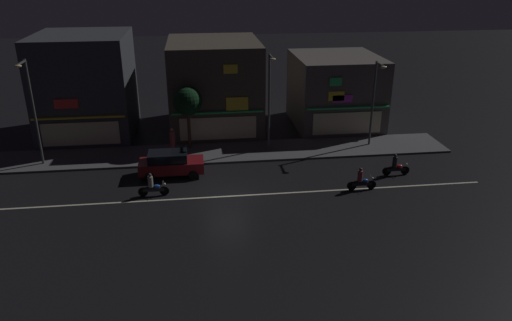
# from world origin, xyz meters

# --- Properties ---
(ground_plane) EXTENTS (140.00, 140.00, 0.00)m
(ground_plane) POSITION_xyz_m (0.00, 0.00, 0.00)
(ground_plane) COLOR black
(lane_divider_stripe) EXTENTS (33.05, 0.16, 0.01)m
(lane_divider_stripe) POSITION_xyz_m (0.00, 0.00, 0.01)
(lane_divider_stripe) COLOR beige
(lane_divider_stripe) RESTS_ON ground
(sidewalk_far) EXTENTS (34.79, 4.11, 0.14)m
(sidewalk_far) POSITION_xyz_m (0.00, 7.30, 0.07)
(sidewalk_far) COLOR #4C4C4F
(sidewalk_far) RESTS_ON ground
(storefront_left_block) EXTENTS (7.50, 8.95, 7.42)m
(storefront_left_block) POSITION_xyz_m (0.00, 13.75, 3.71)
(storefront_left_block) COLOR #4C443A
(storefront_left_block) RESTS_ON ground
(storefront_center_block) EXTENTS (7.17, 8.34, 8.18)m
(storefront_center_block) POSITION_xyz_m (-10.44, 13.45, 4.09)
(storefront_center_block) COLOR #383A3F
(storefront_center_block) RESTS_ON ground
(storefront_right_block) EXTENTS (7.09, 8.06, 6.03)m
(storefront_right_block) POSITION_xyz_m (10.44, 13.30, 3.01)
(storefront_right_block) COLOR #56514C
(storefront_right_block) RESTS_ON ground
(streetlamp_west) EXTENTS (0.44, 1.64, 7.39)m
(streetlamp_west) POSITION_xyz_m (-12.62, 6.40, 4.48)
(streetlamp_west) COLOR #47494C
(streetlamp_west) RESTS_ON sidewalk_far
(streetlamp_mid) EXTENTS (0.44, 1.64, 7.26)m
(streetlamp_mid) POSITION_xyz_m (3.73, 7.29, 4.41)
(streetlamp_mid) COLOR #47494C
(streetlamp_mid) RESTS_ON sidewalk_far
(streetlamp_east) EXTENTS (0.44, 1.64, 6.53)m
(streetlamp_east) POSITION_xyz_m (11.70, 7.20, 4.03)
(streetlamp_east) COLOR #47494C
(streetlamp_east) RESTS_ON sidewalk_far
(pedestrian_on_sidewalk) EXTENTS (0.42, 0.42, 1.90)m
(pedestrian_on_sidewalk) POSITION_xyz_m (-3.52, 7.58, 1.01)
(pedestrian_on_sidewalk) COLOR brown
(pedestrian_on_sidewalk) RESTS_ON sidewalk_far
(street_tree) EXTENTS (2.21, 2.21, 4.79)m
(street_tree) POSITION_xyz_m (-2.26, 8.50, 3.80)
(street_tree) COLOR #473323
(street_tree) RESTS_ON sidewalk_far
(parked_car_near_kerb) EXTENTS (4.30, 1.98, 1.67)m
(parked_car_near_kerb) POSITION_xyz_m (-3.53, 3.70, 0.87)
(parked_car_near_kerb) COLOR maroon
(parked_car_near_kerb) RESTS_ON ground
(motorcycle_lead) EXTENTS (1.90, 0.60, 1.52)m
(motorcycle_lead) POSITION_xyz_m (-4.54, 0.70, 0.63)
(motorcycle_lead) COLOR black
(motorcycle_lead) RESTS_ON ground
(motorcycle_following) EXTENTS (1.90, 0.60, 1.52)m
(motorcycle_following) POSITION_xyz_m (11.56, 1.82, 0.63)
(motorcycle_following) COLOR black
(motorcycle_following) RESTS_ON ground
(motorcycle_opposite_lane) EXTENTS (1.90, 0.60, 1.52)m
(motorcycle_opposite_lane) POSITION_xyz_m (8.50, -0.10, 0.63)
(motorcycle_opposite_lane) COLOR black
(motorcycle_opposite_lane) RESTS_ON ground
(traffic_cone) EXTENTS (0.36, 0.36, 0.55)m
(traffic_cone) POSITION_xyz_m (-1.88, 4.40, 0.28)
(traffic_cone) COLOR orange
(traffic_cone) RESTS_ON ground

